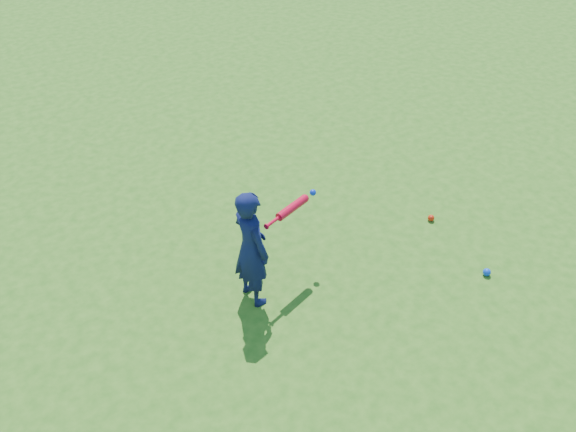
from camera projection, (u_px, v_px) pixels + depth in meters
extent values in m
plane|color=#2A5E16|center=(212.00, 296.00, 5.90)|extent=(80.00, 80.00, 0.00)
imported|color=#0E1441|center=(251.00, 248.00, 5.54)|extent=(0.32, 0.45, 1.17)
sphere|color=red|center=(431.00, 218.00, 6.76)|extent=(0.07, 0.07, 0.07)
sphere|color=blue|center=(487.00, 272.00, 6.10)|extent=(0.08, 0.08, 0.08)
cylinder|color=red|center=(266.00, 226.00, 5.51)|extent=(0.03, 0.05, 0.05)
cylinder|color=red|center=(273.00, 222.00, 5.56)|extent=(0.17, 0.09, 0.03)
cylinder|color=red|center=(292.00, 208.00, 5.72)|extent=(0.37, 0.20, 0.08)
sphere|color=red|center=(305.00, 199.00, 5.83)|extent=(0.08, 0.08, 0.08)
sphere|color=#0C2ECD|center=(313.00, 193.00, 5.90)|extent=(0.06, 0.06, 0.06)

